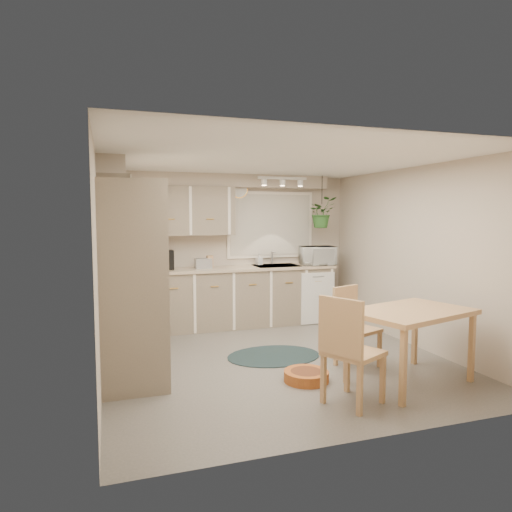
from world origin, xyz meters
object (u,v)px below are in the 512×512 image
object	(u,v)px
braided_rug	(274,356)
pet_bed	(306,376)
chair_left	(354,349)
chair_back	(358,327)
dining_table	(410,346)
microwave	(317,254)

from	to	relation	value
braided_rug	pet_bed	size ratio (longest dim) A/B	2.47
chair_left	braided_rug	distance (m)	1.66
chair_left	chair_back	distance (m)	1.09
dining_table	pet_bed	xyz separation A→B (m)	(-1.01, 0.37, -0.33)
braided_rug	microwave	bearing A→B (deg)	49.34
pet_bed	chair_left	bearing A→B (deg)	-74.51
braided_rug	pet_bed	distance (m)	0.92
braided_rug	microwave	size ratio (longest dim) A/B	2.13
microwave	braided_rug	bearing A→B (deg)	-120.11
pet_bed	microwave	world-z (taller)	microwave
dining_table	pet_bed	size ratio (longest dim) A/B	2.59
braided_rug	microwave	world-z (taller)	microwave
chair_back	dining_table	bearing A→B (deg)	90.26
chair_back	microwave	xyz separation A→B (m)	(0.55, 2.23, 0.67)
chair_left	pet_bed	bearing A→B (deg)	168.84
chair_back	chair_left	bearing A→B (deg)	36.34
dining_table	braided_rug	bearing A→B (deg)	128.95
chair_back	microwave	bearing A→B (deg)	-124.62
dining_table	chair_left	distance (m)	0.89
braided_rug	pet_bed	xyz separation A→B (m)	(0.03, -0.92, 0.05)
chair_left	dining_table	bearing A→B (deg)	82.02
chair_left	microwave	size ratio (longest dim) A/B	1.84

